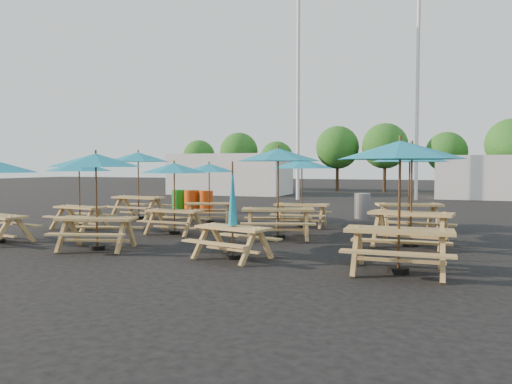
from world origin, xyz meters
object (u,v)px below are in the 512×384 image
(picnic_unit_10, at_px, (412,157))
(waste_bin_4, at_px, (362,206))
(picnic_unit_2, at_px, (138,161))
(picnic_unit_5, at_px, (209,171))
(waste_bin_3, at_px, (206,202))
(picnic_unit_6, at_px, (233,219))
(waste_bin_2, at_px, (191,202))
(picnic_unit_1, at_px, (79,170))
(waste_bin_1, at_px, (194,201))
(picnic_unit_7, at_px, (278,159))
(picnic_unit_11, at_px, (410,160))
(waste_bin_0, at_px, (179,201))
(picnic_unit_8, at_px, (302,167))
(picnic_unit_3, at_px, (96,165))
(picnic_unit_4, at_px, (174,172))
(picnic_unit_9, at_px, (400,157))

(picnic_unit_10, bearing_deg, waste_bin_4, 116.15)
(picnic_unit_2, relative_size, picnic_unit_5, 1.02)
(waste_bin_3, distance_m, waste_bin_4, 6.46)
(picnic_unit_6, relative_size, waste_bin_2, 2.19)
(picnic_unit_10, bearing_deg, picnic_unit_1, -171.79)
(picnic_unit_1, relative_size, waste_bin_1, 2.40)
(picnic_unit_7, xyz_separation_m, picnic_unit_11, (3.24, 3.01, -0.01))
(picnic_unit_1, xyz_separation_m, waste_bin_3, (1.35, 6.17, -1.38))
(waste_bin_0, relative_size, waste_bin_1, 1.00)
(picnic_unit_5, distance_m, picnic_unit_8, 3.29)
(picnic_unit_3, height_order, waste_bin_0, picnic_unit_3)
(picnic_unit_7, height_order, waste_bin_3, picnic_unit_7)
(picnic_unit_4, bearing_deg, picnic_unit_3, -94.18)
(picnic_unit_6, relative_size, picnic_unit_9, 0.84)
(waste_bin_2, relative_size, waste_bin_4, 1.00)
(picnic_unit_3, distance_m, picnic_unit_4, 3.06)
(picnic_unit_9, bearing_deg, picnic_unit_8, 118.13)
(waste_bin_2, xyz_separation_m, waste_bin_4, (7.09, 0.17, 0.00))
(picnic_unit_5, distance_m, picnic_unit_7, 4.36)
(picnic_unit_7, relative_size, picnic_unit_11, 1.02)
(picnic_unit_6, bearing_deg, picnic_unit_3, -164.15)
(picnic_unit_2, relative_size, picnic_unit_7, 0.87)
(waste_bin_1, xyz_separation_m, waste_bin_4, (7.14, -0.11, 0.00))
(picnic_unit_1, bearing_deg, picnic_unit_7, 10.12)
(picnic_unit_2, distance_m, picnic_unit_6, 8.90)
(picnic_unit_4, distance_m, picnic_unit_9, 7.29)
(picnic_unit_9, bearing_deg, picnic_unit_10, 88.02)
(waste_bin_3, bearing_deg, picnic_unit_5, -62.26)
(picnic_unit_1, relative_size, waste_bin_3, 2.40)
(waste_bin_0, bearing_deg, picnic_unit_4, -61.95)
(picnic_unit_2, height_order, waste_bin_1, picnic_unit_2)
(picnic_unit_5, bearing_deg, picnic_unit_1, -155.36)
(waste_bin_1, distance_m, waste_bin_2, 0.29)
(picnic_unit_3, relative_size, picnic_unit_9, 1.07)
(picnic_unit_6, bearing_deg, picnic_unit_10, 56.87)
(waste_bin_4, bearing_deg, picnic_unit_7, -102.96)
(picnic_unit_10, distance_m, waste_bin_1, 11.25)
(picnic_unit_1, distance_m, waste_bin_2, 6.27)
(picnic_unit_2, relative_size, picnic_unit_11, 0.88)
(picnic_unit_7, xyz_separation_m, picnic_unit_10, (3.45, -0.09, 0.04))
(picnic_unit_6, height_order, picnic_unit_10, picnic_unit_10)
(picnic_unit_9, distance_m, picnic_unit_11, 6.41)
(picnic_unit_1, xyz_separation_m, waste_bin_1, (0.67, 6.36, -1.38))
(picnic_unit_11, bearing_deg, waste_bin_0, 145.70)
(picnic_unit_8, relative_size, waste_bin_3, 2.36)
(picnic_unit_11, relative_size, waste_bin_1, 3.04)
(waste_bin_0, xyz_separation_m, waste_bin_4, (7.85, -0.10, 0.00))
(picnic_unit_3, distance_m, picnic_unit_7, 4.70)
(picnic_unit_4, relative_size, picnic_unit_7, 0.71)
(picnic_unit_9, xyz_separation_m, waste_bin_3, (-8.48, 9.37, -1.66))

